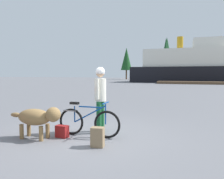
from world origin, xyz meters
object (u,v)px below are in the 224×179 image
(person_cyclist, at_px, (100,93))
(sailboat_moored, at_px, (220,79))
(handbag_pannier, at_px, (62,131))
(backpack, at_px, (98,137))
(dog, at_px, (38,117))
(ferry_boat, at_px, (196,66))
(bicycle, at_px, (88,122))

(person_cyclist, height_order, sailboat_moored, sailboat_moored)
(handbag_pannier, bearing_deg, backpack, -18.62)
(dog, distance_m, handbag_pannier, 0.70)
(backpack, bearing_deg, dog, 177.03)
(backpack, bearing_deg, ferry_boat, 84.86)
(sailboat_moored, bearing_deg, dog, -102.78)
(dog, relative_size, sailboat_moored, 0.16)
(person_cyclist, relative_size, sailboat_moored, 0.20)
(backpack, bearing_deg, bicycle, 128.52)
(handbag_pannier, distance_m, ferry_boat, 38.55)
(dog, bearing_deg, ferry_boat, 82.43)
(backpack, bearing_deg, sailboat_moored, 79.32)
(bicycle, bearing_deg, handbag_pannier, -153.25)
(person_cyclist, bearing_deg, sailboat_moored, 78.52)
(person_cyclist, height_order, dog, person_cyclist)
(sailboat_moored, bearing_deg, person_cyclist, -101.48)
(bicycle, height_order, backpack, bicycle)
(handbag_pannier, distance_m, sailboat_moored, 44.18)
(dog, distance_m, backpack, 1.68)
(backpack, height_order, handbag_pannier, backpack)
(person_cyclist, relative_size, ferry_boat, 0.08)
(backpack, bearing_deg, person_cyclist, 108.70)
(ferry_boat, bearing_deg, dog, -97.57)
(sailboat_moored, bearing_deg, handbag_pannier, -102.22)
(bicycle, distance_m, dog, 1.26)
(dog, bearing_deg, handbag_pannier, 30.37)
(bicycle, relative_size, person_cyclist, 0.95)
(ferry_boat, bearing_deg, handbag_pannier, -96.88)
(bicycle, distance_m, backpack, 0.89)
(bicycle, xyz_separation_m, handbag_pannier, (-0.59, -0.30, -0.23))
(backpack, distance_m, ferry_boat, 38.80)
(person_cyclist, distance_m, ferry_boat, 37.64)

